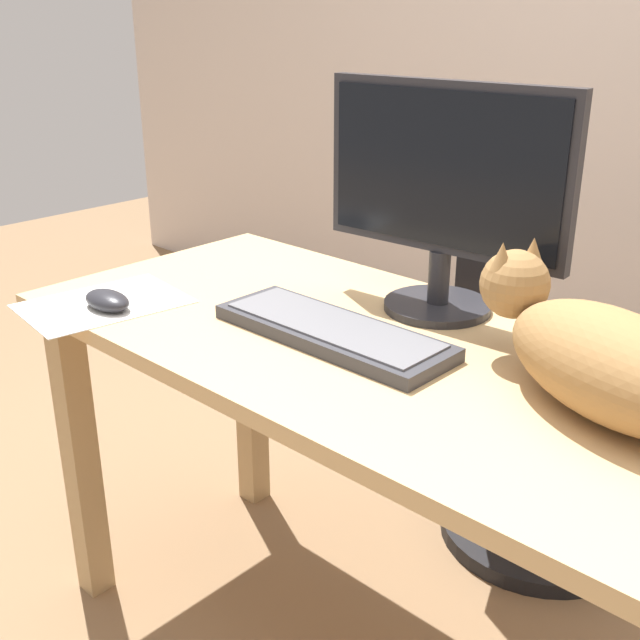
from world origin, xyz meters
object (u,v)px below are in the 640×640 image
Objects in this scene: office_chair at (530,400)px; keyboard at (332,331)px; computer_mouse at (107,300)px; monitor at (444,191)px; cat at (600,355)px.

keyboard is (-0.06, -0.65, 0.36)m from office_chair.
keyboard is 4.00× the size of computer_mouse.
monitor is (-0.00, -0.41, 0.57)m from office_chair.
monitor reaches higher than cat.
office_chair is 0.74m from keyboard.
keyboard is at bearing 25.01° from computer_mouse.
cat is (0.38, -0.16, -0.15)m from monitor.
monitor is 0.84× the size of cat.
monitor reaches higher than office_chair.
cat is at bearing -22.87° from monitor.
office_chair is 0.71m from monitor.
monitor is at bearing 77.67° from keyboard.
monitor is at bearing -90.57° from office_chair.
computer_mouse is at bearing -136.97° from monitor.
keyboard is 0.77× the size of cat.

